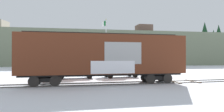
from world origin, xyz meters
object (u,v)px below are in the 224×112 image
freight_car (104,55)px  parked_car_white (75,71)px  flagpole (105,38)px  parked_car_silver (120,71)px

freight_car → parked_car_white: size_ratio=3.21×
flagpole → parked_car_silver: 9.90m
flagpole → freight_car: bearing=-98.2°
flagpole → parked_car_white: size_ratio=1.91×
flagpole → parked_car_white: (-4.74, -8.81, -4.80)m
flagpole → parked_car_silver: size_ratio=1.81×
freight_car → parked_car_silver: (2.71, 5.48, -1.84)m
freight_car → parked_car_silver: 6.38m
freight_car → parked_car_silver: bearing=63.7°
freight_car → flagpole: bearing=81.8°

